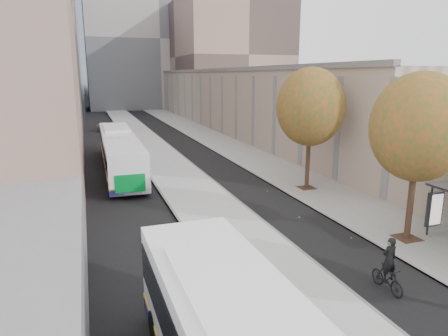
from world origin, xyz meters
name	(u,v)px	position (x,y,z in m)	size (l,w,h in m)	color
bus_platform	(161,158)	(-3.88, 35.00, 0.07)	(4.25, 150.00, 0.15)	#B6B6B6
sidewalk	(242,153)	(4.12, 35.00, 0.04)	(4.75, 150.00, 0.08)	gray
building_tan	(242,96)	(15.50, 64.00, 4.00)	(18.00, 92.00, 8.00)	gray
building_far_block	(153,42)	(6.00, 96.00, 15.00)	(30.00, 18.00, 30.00)	#A09994
tree_c	(419,127)	(3.60, 13.00, 5.25)	(4.20, 4.20, 7.28)	black
tree_d	(310,107)	(3.60, 22.00, 5.47)	(4.40, 4.40, 7.60)	black
bus_far	(119,151)	(-7.75, 31.84, 1.57)	(2.79, 17.27, 2.87)	white
cyclist	(388,271)	(-0.47, 9.63, 0.75)	(0.58, 1.58, 2.02)	black
distant_car	(105,127)	(-7.68, 55.30, 0.62)	(1.47, 3.66, 1.25)	#BBBBBB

